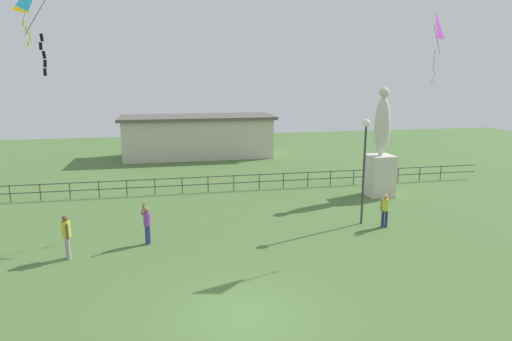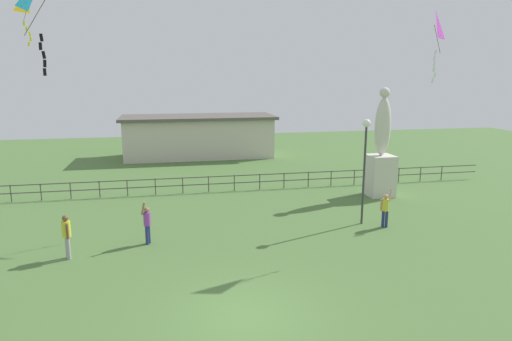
# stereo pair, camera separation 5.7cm
# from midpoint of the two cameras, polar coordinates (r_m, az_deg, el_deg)

# --- Properties ---
(ground_plane) EXTENTS (80.00, 80.00, 0.00)m
(ground_plane) POSITION_cam_midpoint_polar(r_m,az_deg,el_deg) (13.28, -1.25, -18.17)
(ground_plane) COLOR #4C7038
(statue_monument) EXTENTS (1.41, 1.41, 6.08)m
(statue_monument) POSITION_cam_midpoint_polar(r_m,az_deg,el_deg) (25.90, 15.82, 1.52)
(statue_monument) COLOR beige
(statue_monument) RESTS_ON ground_plane
(lamppost) EXTENTS (0.36, 0.36, 4.83)m
(lamppost) POSITION_cam_midpoint_polar(r_m,az_deg,el_deg) (20.42, 13.94, 2.64)
(lamppost) COLOR #38383D
(lamppost) RESTS_ON ground_plane
(person_0) EXTENTS (0.31, 0.48, 1.69)m
(person_0) POSITION_cam_midpoint_polar(r_m,az_deg,el_deg) (17.97, -23.08, -7.49)
(person_0) COLOR #99999E
(person_0) RESTS_ON ground_plane
(person_1) EXTENTS (0.42, 0.42, 1.79)m
(person_1) POSITION_cam_midpoint_polar(r_m,az_deg,el_deg) (20.75, 16.37, -4.64)
(person_1) COLOR navy
(person_1) RESTS_ON ground_plane
(person_2) EXTENTS (0.38, 0.45, 1.82)m
(person_2) POSITION_cam_midpoint_polar(r_m,az_deg,el_deg) (18.49, -13.72, -6.50)
(person_2) COLOR navy
(person_2) RESTS_ON ground_plane
(kite_1) EXTENTS (0.91, 0.90, 2.85)m
(kite_1) POSITION_cam_midpoint_polar(r_m,az_deg,el_deg) (20.01, 22.03, 16.63)
(kite_1) COLOR #B22DB2
(kite_2) EXTENTS (0.73, 0.87, 2.34)m
(kite_2) POSITION_cam_midpoint_polar(r_m,az_deg,el_deg) (23.17, -27.14, 18.42)
(kite_2) COLOR yellow
(waterfront_railing) EXTENTS (36.03, 0.06, 0.95)m
(waterfront_railing) POSITION_cam_midpoint_polar(r_m,az_deg,el_deg) (26.07, -7.53, -1.49)
(waterfront_railing) COLOR #4C4742
(waterfront_railing) RESTS_ON ground_plane
(pavilion_building) EXTENTS (12.64, 5.15, 3.44)m
(pavilion_building) POSITION_cam_midpoint_polar(r_m,az_deg,el_deg) (37.72, -7.34, 4.43)
(pavilion_building) COLOR beige
(pavilion_building) RESTS_ON ground_plane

